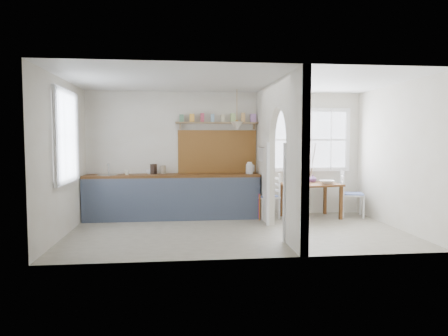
{
  "coord_description": "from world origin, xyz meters",
  "views": [
    {
      "loc": [
        -0.97,
        -6.8,
        1.59
      ],
      "look_at": [
        -0.21,
        0.25,
        1.1
      ],
      "focal_mm": 32.0,
      "sensor_mm": 36.0,
      "label": 1
    }
  ],
  "objects": [
    {
      "name": "counter",
      "position": [
        -1.13,
        1.33,
        0.46
      ],
      "size": [
        3.5,
        0.6,
        0.9
      ],
      "color": "brown",
      "rests_on": "floor"
    },
    {
      "name": "walls",
      "position": [
        0.0,
        0.0,
        1.3
      ],
      "size": [
        5.81,
        3.21,
        2.6
      ],
      "color": "silver",
      "rests_on": "floor"
    },
    {
      "name": "knife_block",
      "position": [
        -1.53,
        1.41,
        1.0
      ],
      "size": [
        0.13,
        0.16,
        0.21
      ],
      "primitive_type": "cube",
      "rotation": [
        0.0,
        0.0,
        -0.36
      ],
      "color": "black",
      "rests_on": "counter"
    },
    {
      "name": "towel_magenta",
      "position": [
        0.58,
        1.0,
        0.28
      ],
      "size": [
        0.02,
        0.03,
        0.49
      ],
      "primitive_type": "cube",
      "color": "#C82282",
      "rests_on": "counter"
    },
    {
      "name": "kettle",
      "position": [
        0.44,
        1.31,
        1.02
      ],
      "size": [
        0.2,
        0.16,
        0.24
      ],
      "primitive_type": null,
      "rotation": [
        0.0,
        0.0,
        -0.02
      ],
      "color": "silver",
      "rests_on": "counter"
    },
    {
      "name": "backsplash",
      "position": [
        -0.2,
        1.58,
        1.35
      ],
      "size": [
        1.65,
        0.03,
        0.9
      ],
      "primitive_type": "cube",
      "color": "#925D25",
      "rests_on": "walls"
    },
    {
      "name": "dining_table",
      "position": [
        1.67,
        1.06,
        0.35
      ],
      "size": [
        1.23,
        0.92,
        0.71
      ],
      "primitive_type": null,
      "rotation": [
        0.0,
        0.0,
        0.15
      ],
      "color": "brown",
      "rests_on": "floor"
    },
    {
      "name": "utensil_rail",
      "position": [
        0.61,
        0.9,
        1.45
      ],
      "size": [
        0.02,
        0.5,
        0.02
      ],
      "primitive_type": "cylinder",
      "rotation": [
        1.57,
        0.0,
        0.0
      ],
      "color": "#B7B9BD",
      "rests_on": "partition"
    },
    {
      "name": "shelf",
      "position": [
        -0.2,
        1.49,
        2.01
      ],
      "size": [
        1.75,
        0.2,
        0.21
      ],
      "color": "#9F7E56",
      "rests_on": "walls"
    },
    {
      "name": "partition",
      "position": [
        0.7,
        0.06,
        1.45
      ],
      "size": [
        0.12,
        3.2,
        2.6
      ],
      "color": "silver",
      "rests_on": "floor"
    },
    {
      "name": "mug_b",
      "position": [
        -1.61,
        1.42,
        0.95
      ],
      "size": [
        0.16,
        0.16,
        0.09
      ],
      "primitive_type": "imported",
      "rotation": [
        0.0,
        0.0,
        0.38
      ],
      "color": "white",
      "rests_on": "counter"
    },
    {
      "name": "bowl",
      "position": [
        1.97,
        0.97,
        0.74
      ],
      "size": [
        0.37,
        0.37,
        0.07
      ],
      "primitive_type": "imported",
      "rotation": [
        0.0,
        0.0,
        -0.29
      ],
      "color": "white",
      "rests_on": "dining_table"
    },
    {
      "name": "mug_a",
      "position": [
        -2.04,
        1.28,
        0.95
      ],
      "size": [
        0.12,
        0.12,
        0.09
      ],
      "primitive_type": "imported",
      "rotation": [
        0.0,
        0.0,
        -0.2
      ],
      "color": "silver",
      "rests_on": "counter"
    },
    {
      "name": "floor",
      "position": [
        0.0,
        0.0,
        0.0
      ],
      "size": [
        5.8,
        3.2,
        0.01
      ],
      "primitive_type": "cube",
      "color": "#9E9784",
      "rests_on": "ground"
    },
    {
      "name": "sink",
      "position": [
        -2.43,
        1.3,
        0.89
      ],
      "size": [
        0.4,
        0.4,
        0.02
      ],
      "primitive_type": "cylinder",
      "color": "#B7B9BD",
      "rests_on": "counter"
    },
    {
      "name": "table_cup",
      "position": [
        1.48,
        0.95,
        0.76
      ],
      "size": [
        0.12,
        0.12,
        0.1
      ],
      "primitive_type": "imported",
      "rotation": [
        0.0,
        0.0,
        0.16
      ],
      "color": "#6AA86E",
      "rests_on": "dining_table"
    },
    {
      "name": "ceiling",
      "position": [
        0.0,
        0.0,
        2.6
      ],
      "size": [
        5.8,
        3.2,
        0.01
      ],
      "primitive_type": "cube",
      "color": "silver",
      "rests_on": "walls"
    },
    {
      "name": "chair_left",
      "position": [
        0.76,
        1.12,
        0.46
      ],
      "size": [
        0.52,
        0.52,
        0.93
      ],
      "primitive_type": null,
      "rotation": [
        0.0,
        0.0,
        -1.3
      ],
      "color": "white",
      "rests_on": "floor"
    },
    {
      "name": "nook_window",
      "position": [
        1.8,
        1.56,
        1.6
      ],
      "size": [
        1.76,
        0.1,
        1.3
      ],
      "primitive_type": null,
      "color": "white",
      "rests_on": "walls"
    },
    {
      "name": "plate",
      "position": [
        1.24,
        0.98,
        0.72
      ],
      "size": [
        0.25,
        0.25,
        0.02
      ],
      "primitive_type": "cylinder",
      "rotation": [
        0.0,
        0.0,
        -0.28
      ],
      "color": "black",
      "rests_on": "dining_table"
    },
    {
      "name": "kitchen_window",
      "position": [
        -2.87,
        0.0,
        1.65
      ],
      "size": [
        0.1,
        1.16,
        1.5
      ],
      "primitive_type": null,
      "color": "white",
      "rests_on": "walls"
    },
    {
      "name": "jar",
      "position": [
        -1.34,
        1.44,
        0.99
      ],
      "size": [
        0.11,
        0.11,
        0.17
      ],
      "primitive_type": "cylinder",
      "rotation": [
        0.0,
        0.0,
        0.06
      ],
      "color": "gray",
      "rests_on": "counter"
    },
    {
      "name": "towel_orange",
      "position": [
        0.58,
        0.92,
        0.25
      ],
      "size": [
        0.02,
        0.03,
        0.53
      ],
      "primitive_type": "cube",
      "color": "#CB6D26",
      "rests_on": "counter"
    },
    {
      "name": "chair_right",
      "position": [
        2.57,
        1.1,
        0.48
      ],
      "size": [
        0.54,
        0.54,
        0.96
      ],
      "primitive_type": null,
      "rotation": [
        0.0,
        0.0,
        1.29
      ],
      "color": "white",
      "rests_on": "floor"
    },
    {
      "name": "pendant_lamp",
      "position": [
        0.15,
        1.15,
        1.88
      ],
      "size": [
        0.26,
        0.26,
        0.16
      ],
      "primitive_type": "cone",
      "color": "silver",
      "rests_on": "ceiling"
    },
    {
      "name": "vase",
      "position": [
        1.78,
        1.28,
        0.79
      ],
      "size": [
        0.19,
        0.19,
        0.16
      ],
      "primitive_type": "imported",
      "rotation": [
        0.0,
        0.0,
        0.24
      ],
      "color": "#5C396B",
      "rests_on": "dining_table"
    }
  ]
}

